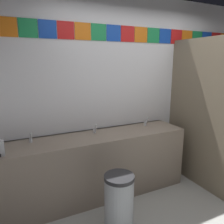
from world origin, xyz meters
name	(u,v)px	position (x,y,z in m)	size (l,w,h in m)	color
wall_back	(132,91)	(0.00, 1.49, 1.34)	(3.87, 0.09, 2.67)	silver
vanity_counter	(98,164)	(-0.68, 1.17, 0.43)	(2.40, 0.55, 0.84)	gray
faucet_left	(31,139)	(-1.48, 1.26, 0.89)	(0.04, 0.10, 0.14)	silver
faucet_center	(95,130)	(-0.68, 1.26, 0.89)	(0.04, 0.10, 0.14)	silver
faucet_right	(146,122)	(0.12, 1.26, 0.89)	(0.04, 0.10, 0.14)	silver
soap_dispenser	(0,148)	(-1.80, 1.01, 0.92)	(0.09, 0.09, 0.16)	#B7BABF
toilet	(212,154)	(1.22, 0.95, 0.30)	(0.39, 0.49, 0.74)	white
trash_bin	(119,203)	(-0.73, 0.47, 0.32)	(0.31, 0.31, 0.64)	#999EA3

